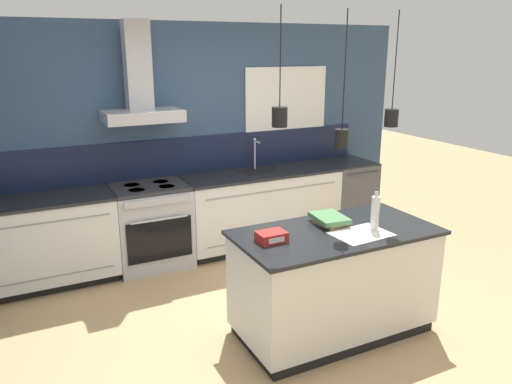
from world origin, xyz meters
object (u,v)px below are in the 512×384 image
at_px(dishwasher, 346,195).
at_px(book_stack, 330,220).
at_px(oven_range, 152,226).
at_px(bottle_on_island, 375,213).
at_px(red_supply_box, 271,237).

relative_size(dishwasher, book_stack, 2.63).
relative_size(oven_range, book_stack, 2.63).
distance_m(bottle_on_island, red_supply_box, 0.87).
bearing_deg(red_supply_box, oven_range, 101.74).
bearing_deg(dishwasher, bottle_on_island, -121.88).
xyz_separation_m(oven_range, bottle_on_island, (1.27, -2.14, 0.60)).
bearing_deg(book_stack, bottle_on_island, -49.10).
xyz_separation_m(bottle_on_island, book_stack, (-0.24, 0.28, -0.11)).
xyz_separation_m(dishwasher, bottle_on_island, (-1.33, -2.14, 0.60)).
height_order(dishwasher, book_stack, book_stack).
bearing_deg(bottle_on_island, oven_range, 120.61).
xyz_separation_m(bottle_on_island, red_supply_box, (-0.85, 0.16, -0.11)).
height_order(bottle_on_island, red_supply_box, bottle_on_island).
distance_m(bottle_on_island, book_stack, 0.38).
xyz_separation_m(oven_range, dishwasher, (2.60, 0.00, 0.00)).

